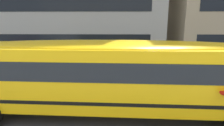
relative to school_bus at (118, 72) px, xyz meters
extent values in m
plane|color=#38383D|center=(0.86, 1.68, -1.76)|extent=(400.00, 400.00, 0.00)
cube|color=gray|center=(0.86, 9.22, -1.75)|extent=(120.00, 3.00, 0.01)
cube|color=silver|center=(0.86, 1.68, -1.76)|extent=(110.00, 0.16, 0.01)
cube|color=yellow|center=(-0.26, 0.01, -0.11)|extent=(11.41, 3.01, 2.26)
cube|color=black|center=(-0.26, 0.01, 0.29)|extent=(10.73, 3.03, 0.66)
cube|color=black|center=(-0.26, 0.01, -0.78)|extent=(11.43, 3.05, 0.12)
ellipsoid|color=yellow|center=(-0.26, 0.01, 1.02)|extent=(10.94, 2.79, 0.37)
cylinder|color=black|center=(4.09, 1.13, -1.25)|extent=(1.04, 0.33, 1.03)
cylinder|color=black|center=(-4.50, 1.46, -1.25)|extent=(1.04, 0.33, 1.03)
cylinder|color=black|center=(-7.94, 7.20, -1.46)|extent=(0.60, 0.19, 0.60)
cylinder|color=black|center=(-7.97, 5.50, -1.46)|extent=(0.60, 0.19, 0.60)
cube|color=black|center=(-4.86, 10.70, 0.16)|extent=(16.05, 0.04, 1.10)
cube|color=black|center=(-4.86, 10.70, 3.36)|extent=(16.05, 0.04, 1.10)
camera|label=1|loc=(-0.09, -6.87, 1.90)|focal=29.38mm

